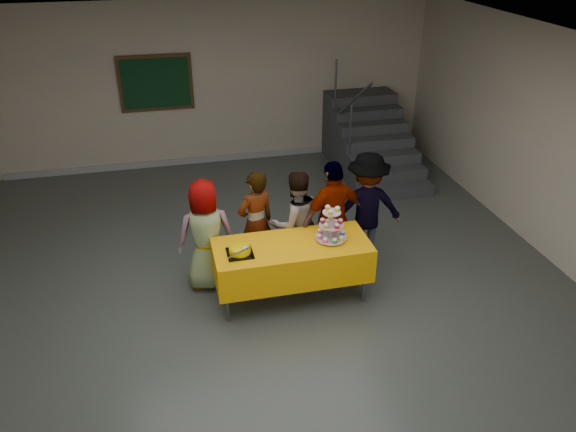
% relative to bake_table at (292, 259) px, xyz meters
% --- Properties ---
extents(room_shell, '(10.00, 10.04, 3.02)m').
position_rel_bake_table_xyz_m(room_shell, '(-0.31, -0.36, 1.57)').
color(room_shell, '#4C514C').
rests_on(room_shell, ground).
extents(bake_table, '(1.88, 0.78, 0.77)m').
position_rel_bake_table_xyz_m(bake_table, '(0.00, 0.00, 0.00)').
color(bake_table, '#595960').
rests_on(bake_table, ground).
extents(cupcake_stand, '(0.38, 0.38, 0.44)m').
position_rel_bake_table_xyz_m(cupcake_stand, '(0.49, 0.00, 0.38)').
color(cupcake_stand, silver).
rests_on(cupcake_stand, bake_table).
extents(bear_cake, '(0.32, 0.36, 0.12)m').
position_rel_bake_table_xyz_m(bear_cake, '(-0.64, -0.07, 0.27)').
color(bear_cake, black).
rests_on(bear_cake, bake_table).
extents(schoolchild_a, '(0.74, 0.50, 1.46)m').
position_rel_bake_table_xyz_m(schoolchild_a, '(-0.97, 0.52, 0.18)').
color(schoolchild_a, slate).
rests_on(schoolchild_a, ground).
extents(schoolchild_b, '(0.62, 0.51, 1.45)m').
position_rel_bake_table_xyz_m(schoolchild_b, '(-0.31, 0.70, 0.17)').
color(schoolchild_b, slate).
rests_on(schoolchild_b, ground).
extents(schoolchild_c, '(0.77, 0.64, 1.44)m').
position_rel_bake_table_xyz_m(schoolchild_c, '(0.19, 0.59, 0.16)').
color(schoolchild_c, slate).
rests_on(schoolchild_c, ground).
extents(schoolchild_d, '(0.99, 0.61, 1.57)m').
position_rel_bake_table_xyz_m(schoolchild_d, '(0.67, 0.50, 0.23)').
color(schoolchild_d, slate).
rests_on(schoolchild_d, ground).
extents(schoolchild_e, '(1.05, 0.67, 1.55)m').
position_rel_bake_table_xyz_m(schoolchild_e, '(1.20, 0.70, 0.22)').
color(schoolchild_e, slate).
rests_on(schoolchild_e, ground).
extents(staircase, '(1.30, 2.40, 2.04)m').
position_rel_bake_table_xyz_m(staircase, '(2.39, 3.75, -0.07)').
color(staircase, '#424447').
rests_on(staircase, ground).
extents(noticeboard, '(1.30, 0.05, 1.00)m').
position_rel_bake_table_xyz_m(noticeboard, '(-1.38, 4.59, 1.04)').
color(noticeboard, '#472B16').
rests_on(noticeboard, ground).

